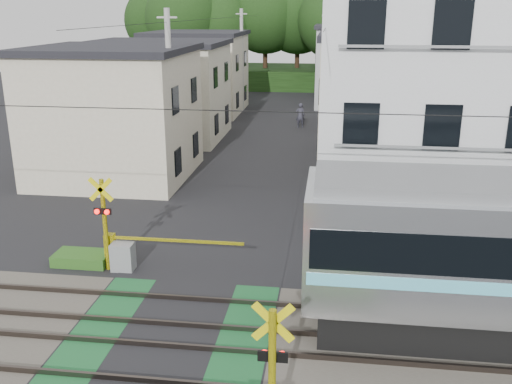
# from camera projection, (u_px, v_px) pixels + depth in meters

# --- Properties ---
(ground) EXTENTS (120.00, 120.00, 0.00)m
(ground) POSITION_uv_depth(u_px,v_px,m) (169.00, 336.00, 14.49)
(ground) COLOR black
(track_bed) EXTENTS (120.00, 120.00, 0.14)m
(track_bed) POSITION_uv_depth(u_px,v_px,m) (169.00, 335.00, 14.48)
(track_bed) COLOR #47423A
(track_bed) RESTS_ON ground
(crossing_signal_far) EXTENTS (4.74, 0.65, 3.09)m
(crossing_signal_far) POSITION_uv_depth(u_px,v_px,m) (120.00, 248.00, 18.04)
(crossing_signal_far) COLOR yellow
(crossing_signal_far) RESTS_ON ground
(apartment_block) EXTENTS (10.20, 8.36, 9.30)m
(apartment_block) POSITION_uv_depth(u_px,v_px,m) (458.00, 103.00, 20.97)
(apartment_block) COLOR silver
(apartment_block) RESTS_ON ground
(houses_row) EXTENTS (22.07, 31.35, 6.80)m
(houses_row) POSITION_uv_depth(u_px,v_px,m) (277.00, 83.00, 37.93)
(houses_row) COLOR beige
(houses_row) RESTS_ON ground
(tree_hill) EXTENTS (40.00, 13.25, 11.45)m
(tree_hill) POSITION_uv_depth(u_px,v_px,m) (285.00, 31.00, 58.44)
(tree_hill) COLOR #193511
(tree_hill) RESTS_ON ground
(catenary) EXTENTS (60.00, 5.04, 7.00)m
(catenary) POSITION_uv_depth(u_px,v_px,m) (424.00, 209.00, 12.64)
(catenary) COLOR #2D2D33
(catenary) RESTS_ON ground
(utility_poles) EXTENTS (7.90, 42.00, 8.00)m
(utility_poles) POSITION_uv_depth(u_px,v_px,m) (252.00, 75.00, 35.09)
(utility_poles) COLOR #A5A5A0
(utility_poles) RESTS_ON ground
(pedestrian) EXTENTS (0.68, 0.50, 1.74)m
(pedestrian) POSITION_uv_depth(u_px,v_px,m) (300.00, 115.00, 39.76)
(pedestrian) COLOR #33323F
(pedestrian) RESTS_ON ground
(weed_patches) EXTENTS (10.25, 8.80, 0.40)m
(weed_patches) POSITION_uv_depth(u_px,v_px,m) (236.00, 337.00, 14.13)
(weed_patches) COLOR #2D5E1E
(weed_patches) RESTS_ON ground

